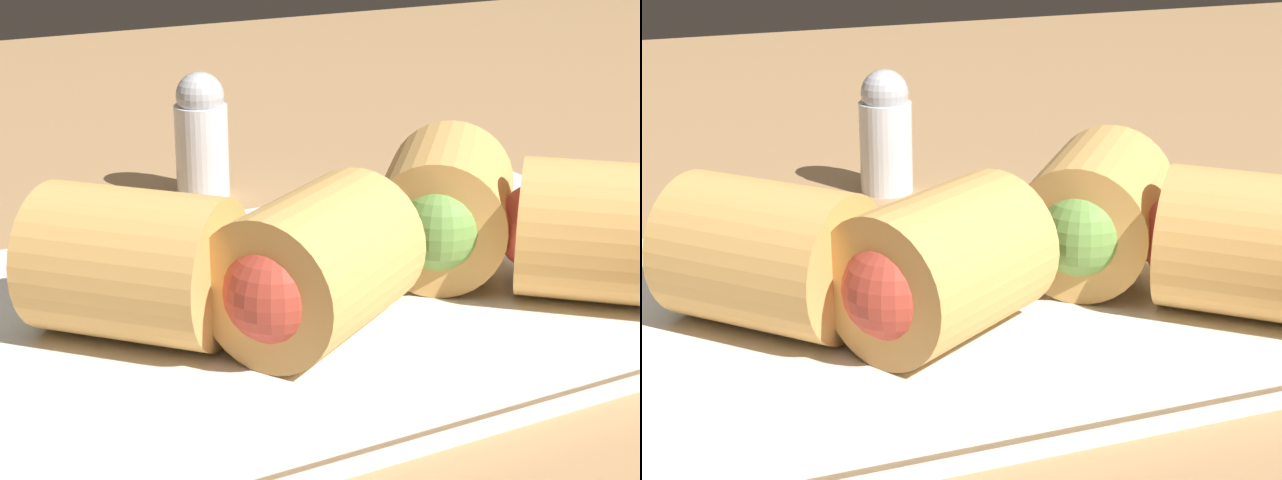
% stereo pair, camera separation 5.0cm
% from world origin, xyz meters
% --- Properties ---
extents(table_surface, '(1.80, 1.40, 0.02)m').
position_xyz_m(table_surface, '(0.00, 0.00, 0.01)').
color(table_surface, '#A87F54').
rests_on(table_surface, ground).
extents(serving_plate, '(0.33, 0.21, 0.01)m').
position_xyz_m(serving_plate, '(0.00, -0.01, 0.03)').
color(serving_plate, white).
rests_on(serving_plate, table_surface).
extents(roll_front_left, '(0.09, 0.08, 0.05)m').
position_xyz_m(roll_front_left, '(-0.02, -0.05, 0.06)').
color(roll_front_left, '#DBA356').
rests_on(roll_front_left, serving_plate).
extents(roll_front_right, '(0.08, 0.09, 0.05)m').
position_xyz_m(roll_front_right, '(0.05, -0.01, 0.06)').
color(roll_front_right, '#DBA356').
rests_on(roll_front_right, serving_plate).
extents(roll_back_left, '(0.09, 0.09, 0.05)m').
position_xyz_m(roll_back_left, '(0.09, -0.06, 0.06)').
color(roll_back_left, '#DBA356').
rests_on(roll_back_left, serving_plate).
extents(roll_back_right, '(0.09, 0.09, 0.05)m').
position_xyz_m(roll_back_right, '(-0.08, -0.01, 0.06)').
color(roll_back_right, '#DBA356').
rests_on(roll_back_right, serving_plate).
extents(salt_shaker, '(0.03, 0.03, 0.07)m').
position_xyz_m(salt_shaker, '(0.02, 0.17, 0.05)').
color(salt_shaker, silver).
rests_on(salt_shaker, table_surface).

